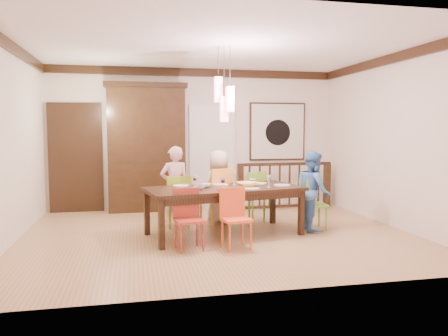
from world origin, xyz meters
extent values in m
plane|color=#A47D4F|center=(0.00, 0.00, 0.00)|extent=(6.00, 6.00, 0.00)
plane|color=white|center=(0.00, 0.00, 2.90)|extent=(6.00, 6.00, 0.00)
plane|color=beige|center=(0.00, 2.50, 1.45)|extent=(6.00, 0.00, 6.00)
plane|color=beige|center=(-3.00, 0.00, 1.45)|extent=(0.00, 5.00, 5.00)
plane|color=beige|center=(3.00, 0.00, 1.45)|extent=(0.00, 5.00, 5.00)
cube|color=black|center=(-2.40, 2.45, 1.05)|extent=(1.04, 0.07, 2.24)
cube|color=silver|center=(0.35, 2.46, 1.05)|extent=(0.97, 0.05, 2.22)
cube|color=black|center=(1.80, 2.47, 1.60)|extent=(1.25, 0.04, 1.25)
cube|color=silver|center=(1.80, 2.44, 1.60)|extent=(1.18, 0.02, 1.18)
cylinder|color=black|center=(1.80, 2.43, 1.58)|extent=(0.56, 0.01, 0.56)
cube|color=#F94A63|center=(0.00, -0.01, 2.25)|extent=(0.11, 0.11, 0.38)
cylinder|color=black|center=(0.00, -0.01, 2.67)|extent=(0.01, 0.01, 0.46)
cube|color=#F94A63|center=(0.16, -0.11, 2.10)|extent=(0.11, 0.11, 0.38)
cylinder|color=black|center=(0.16, -0.11, 2.59)|extent=(0.01, 0.01, 0.61)
cube|color=#F94A63|center=(0.08, -0.06, 1.95)|extent=(0.11, 0.11, 0.38)
cylinder|color=black|center=(0.08, -0.06, 2.52)|extent=(0.01, 0.01, 0.76)
cube|color=black|center=(0.08, -0.06, 0.72)|extent=(2.54, 1.50, 0.05)
cube|color=black|center=(-1.03, 0.41, 0.35)|extent=(0.09, 0.09, 0.70)
cube|color=black|center=(1.19, 0.41, 0.35)|extent=(0.09, 0.09, 0.70)
cube|color=black|center=(-1.03, -0.52, 0.35)|extent=(0.09, 0.09, 0.70)
cube|color=black|center=(1.19, -0.52, 0.35)|extent=(0.09, 0.09, 0.70)
cube|color=black|center=(0.08, 0.43, 0.65)|extent=(2.16, 0.43, 0.10)
cube|color=black|center=(0.08, -0.54, 0.65)|extent=(2.16, 0.43, 0.10)
cube|color=#8FAF21|center=(-0.56, 0.63, 0.43)|extent=(0.40, 0.40, 0.04)
cube|color=#8FAF21|center=(-0.56, 0.63, 0.67)|extent=(0.40, 0.04, 0.44)
cylinder|color=#8FAF21|center=(-0.72, 0.47, 0.21)|extent=(0.03, 0.03, 0.42)
cylinder|color=#8FAF21|center=(-0.40, 0.47, 0.21)|extent=(0.03, 0.03, 0.42)
cylinder|color=#8FAF21|center=(-0.72, 0.79, 0.21)|extent=(0.03, 0.03, 0.42)
cylinder|color=#8FAF21|center=(-0.40, 0.79, 0.21)|extent=(0.03, 0.03, 0.42)
cube|color=orange|center=(0.07, 0.62, 0.48)|extent=(0.59, 0.59, 0.04)
cube|color=orange|center=(0.07, 0.62, 0.75)|extent=(0.43, 0.22, 0.49)
cylinder|color=orange|center=(-0.11, 0.44, 0.23)|extent=(0.04, 0.04, 0.47)
cylinder|color=orange|center=(0.26, 0.44, 0.23)|extent=(0.04, 0.04, 0.47)
cylinder|color=orange|center=(-0.11, 0.80, 0.23)|extent=(0.04, 0.04, 0.47)
cylinder|color=orange|center=(0.26, 0.80, 0.23)|extent=(0.04, 0.04, 0.47)
cube|color=#77B22C|center=(0.75, 0.77, 0.44)|extent=(0.54, 0.54, 0.04)
cube|color=#77B22C|center=(0.75, 0.77, 0.68)|extent=(0.40, 0.19, 0.45)
cylinder|color=#77B22C|center=(0.58, 0.61, 0.22)|extent=(0.04, 0.04, 0.43)
cylinder|color=#77B22C|center=(0.91, 0.61, 0.22)|extent=(0.04, 0.04, 0.43)
cylinder|color=#77B22C|center=(0.58, 0.94, 0.22)|extent=(0.04, 0.04, 0.43)
cylinder|color=#77B22C|center=(0.91, 0.94, 0.22)|extent=(0.04, 0.04, 0.43)
cube|color=#A83422|center=(-0.56, -0.79, 0.40)|extent=(0.42, 0.42, 0.04)
cube|color=#A83422|center=(-0.56, -0.79, 0.63)|extent=(0.38, 0.09, 0.41)
cylinder|color=#A83422|center=(-0.71, -0.94, 0.20)|extent=(0.03, 0.03, 0.39)
cylinder|color=#A83422|center=(-0.41, -0.94, 0.20)|extent=(0.03, 0.03, 0.39)
cylinder|color=#A83422|center=(-0.71, -0.64, 0.20)|extent=(0.03, 0.03, 0.39)
cylinder|color=#A83422|center=(-0.41, -0.64, 0.20)|extent=(0.03, 0.03, 0.39)
cube|color=#EE5929|center=(0.09, -0.86, 0.40)|extent=(0.42, 0.42, 0.04)
cube|color=#EE5929|center=(0.09, -0.86, 0.63)|extent=(0.38, 0.08, 0.41)
cylinder|color=#EE5929|center=(-0.07, -1.01, 0.20)|extent=(0.03, 0.03, 0.39)
cylinder|color=#EE5929|center=(0.24, -1.01, 0.20)|extent=(0.03, 0.03, 0.39)
cylinder|color=#EE5929|center=(-0.07, -0.71, 0.20)|extent=(0.03, 0.03, 0.39)
cylinder|color=#EE5929|center=(0.24, -0.71, 0.20)|extent=(0.03, 0.03, 0.39)
cube|color=#74BA38|center=(1.61, 0.02, 0.41)|extent=(0.40, 0.40, 0.04)
cube|color=#74BA38|center=(1.61, 0.02, 0.64)|extent=(0.05, 0.38, 0.42)
cylinder|color=#74BA38|center=(1.45, -0.14, 0.20)|extent=(0.03, 0.03, 0.40)
cylinder|color=#74BA38|center=(1.76, -0.14, 0.20)|extent=(0.03, 0.03, 0.40)
cylinder|color=#74BA38|center=(1.45, 0.17, 0.20)|extent=(0.03, 0.03, 0.40)
cylinder|color=#74BA38|center=(1.76, 0.17, 0.20)|extent=(0.03, 0.03, 0.40)
cube|color=black|center=(-1.02, 2.28, 0.49)|extent=(1.52, 0.44, 0.98)
cube|color=black|center=(-1.02, 2.30, 1.74)|extent=(1.52, 0.40, 1.52)
cube|color=black|center=(-1.02, 2.49, 1.74)|extent=(1.30, 0.02, 1.30)
cube|color=black|center=(-1.02, 2.30, 2.52)|extent=(1.63, 0.44, 0.10)
cube|color=black|center=(0.83, 1.95, 0.46)|extent=(0.12, 0.12, 0.92)
cube|color=black|center=(2.76, 1.95, 0.46)|extent=(0.12, 0.12, 0.92)
cube|color=black|center=(1.79, 1.95, 0.93)|extent=(2.05, 0.15, 0.06)
cube|color=black|center=(1.79, 1.95, 0.05)|extent=(1.93, 0.12, 0.05)
imported|color=#FFC2D0|center=(-0.60, 0.77, 0.68)|extent=(0.54, 0.40, 1.36)
imported|color=beige|center=(0.17, 0.80, 0.64)|extent=(0.73, 0.59, 1.29)
imported|color=#457EC2|center=(1.58, -0.03, 0.65)|extent=(0.54, 0.67, 1.29)
imported|color=gold|center=(0.43, -0.13, 0.79)|extent=(0.34, 0.34, 0.08)
imported|color=white|center=(-0.21, -0.03, 0.78)|extent=(0.24, 0.24, 0.06)
imported|color=silver|center=(-0.32, -0.27, 0.80)|extent=(0.17, 0.17, 0.10)
imported|color=silver|center=(0.60, 0.16, 0.80)|extent=(0.12, 0.12, 0.10)
cylinder|color=white|center=(-0.56, 0.21, 0.76)|extent=(0.26, 0.26, 0.01)
cylinder|color=white|center=(0.08, 0.22, 0.76)|extent=(0.26, 0.26, 0.01)
cylinder|color=white|center=(0.73, 0.25, 0.76)|extent=(0.26, 0.26, 0.01)
cylinder|color=white|center=(-0.56, -0.37, 0.76)|extent=(0.26, 0.26, 0.01)
cylinder|color=white|center=(0.43, -0.35, 0.76)|extent=(0.26, 0.26, 0.01)
cylinder|color=white|center=(1.03, -0.06, 0.76)|extent=(0.26, 0.26, 0.01)
cube|color=#D83359|center=(0.01, -0.37, 0.76)|extent=(0.18, 0.14, 0.01)
camera|label=1|loc=(-1.30, -6.62, 1.64)|focal=35.00mm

